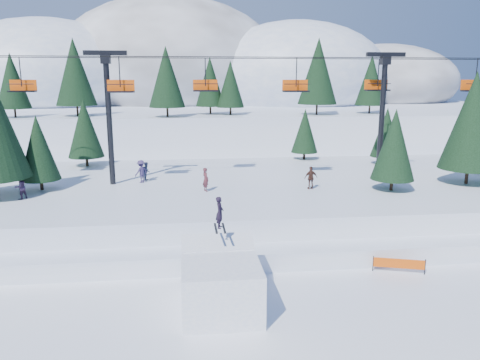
{
  "coord_description": "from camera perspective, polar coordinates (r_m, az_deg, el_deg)",
  "views": [
    {
      "loc": [
        -3.11,
        -19.23,
        10.74
      ],
      "look_at": [
        -0.19,
        6.0,
        5.2
      ],
      "focal_mm": 35.0,
      "sensor_mm": 36.0,
      "label": 1
    }
  ],
  "objects": [
    {
      "name": "banner_far",
      "position": [
        29.9,
        16.51,
        -8.17
      ],
      "size": [
        2.83,
        0.49,
        0.9
      ],
      "color": "black",
      "rests_on": "ground"
    },
    {
      "name": "jump_kicker",
      "position": [
        22.63,
        -2.4,
        -12.29
      ],
      "size": [
        3.61,
        4.92,
        5.1
      ],
      "color": "white",
      "rests_on": "ground"
    },
    {
      "name": "berm",
      "position": [
        29.24,
        -0.08,
        -8.09
      ],
      "size": [
        70.0,
        6.0,
        1.1
      ],
      "primitive_type": "cube",
      "color": "white",
      "rests_on": "ground"
    },
    {
      "name": "conifer_stand",
      "position": [
        37.95,
        0.59,
        6.81
      ],
      "size": [
        60.19,
        17.18,
        10.06
      ],
      "color": "black",
      "rests_on": "mid_shelf"
    },
    {
      "name": "banner_near",
      "position": [
        28.14,
        18.81,
        -9.63
      ],
      "size": [
        2.74,
        0.88,
        0.9
      ],
      "color": "black",
      "rests_on": "ground"
    },
    {
      "name": "ground",
      "position": [
        22.24,
        2.36,
        -16.58
      ],
      "size": [
        160.0,
        160.0,
        0.0
      ],
      "primitive_type": "plane",
      "color": "white",
      "rests_on": "ground"
    },
    {
      "name": "mid_shelf",
      "position": [
        38.54,
        -1.77,
        -1.95
      ],
      "size": [
        70.0,
        22.0,
        2.5
      ],
      "primitive_type": "cube",
      "color": "white",
      "rests_on": "ground"
    },
    {
      "name": "distant_skiers",
      "position": [
        36.97,
        -7.0,
        0.69
      ],
      "size": [
        30.5,
        8.48,
        1.83
      ],
      "color": "#3A2E57",
      "rests_on": "mid_shelf"
    },
    {
      "name": "chairlift",
      "position": [
        37.66,
        1.34,
        10.15
      ],
      "size": [
        46.0,
        3.21,
        10.28
      ],
      "color": "black",
      "rests_on": "mid_shelf"
    },
    {
      "name": "mountain_ridge",
      "position": [
        92.61,
        -7.99,
        11.52
      ],
      "size": [
        119.0,
        60.04,
        26.46
      ],
      "color": "white",
      "rests_on": "ground"
    }
  ]
}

